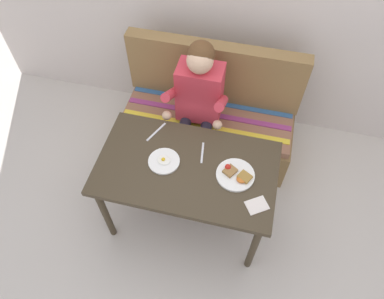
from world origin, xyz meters
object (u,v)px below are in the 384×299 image
Objects in this scene: plate_eggs at (164,161)px; fork at (202,153)px; table at (187,173)px; napkin at (257,205)px; knife at (156,132)px; plate_breakfast at (236,175)px; couch at (209,120)px; person at (198,101)px.

plate_eggs is 1.25× the size of fork.
table is 0.53m from napkin.
napkin is at bearing -4.02° from knife.
plate_breakfast reaches higher than knife.
fork is (-0.25, 0.13, -0.01)m from plate_breakfast.
couch is at bearing 86.01° from knife.
table is 0.83× the size of couch.
napkin is at bearing -15.63° from plate_eggs.
person reaches higher than table.
plate_eggs reaches higher than fork.
napkin is at bearing -54.20° from person.
plate_eggs is 0.27m from fork.
plate_eggs reaches higher than table.
plate_breakfast is 0.28m from fork.
plate_breakfast reaches higher than table.
plate_eggs is (-0.16, 0.00, 0.09)m from table.
plate_breakfast is 1.26× the size of knife.
plate_eggs is 1.06× the size of knife.
person is 0.48m from fork.
plate_breakfast is at bearing -35.05° from fork.
couch reaches higher than knife.
person is 0.59m from plate_eggs.
couch is 0.72m from knife.
fork is at bearing -83.06° from couch.
table is 5.66× the size of plate_eggs.
couch is 10.97× the size of napkin.
plate_breakfast is (0.33, 0.01, 0.10)m from table.
table is at bearing 160.17° from napkin.
fork is (0.08, -0.63, 0.40)m from couch.
napkin is at bearing -47.97° from plate_breakfast.
fork is at bearing 143.23° from napkin.
table is 6.00× the size of knife.
knife is at bearing 156.38° from fork.
couch is at bearing 78.38° from plate_eggs.
napkin is 0.52m from fork.
napkin is at bearing -44.89° from fork.
knife is (-0.13, 0.23, -0.01)m from plate_eggs.
couch reaches higher than table.
table is 4.75× the size of plate_breakfast.
person is 0.70m from plate_breakfast.
person is at bearing 96.04° from table.
table is 9.14× the size of napkin.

